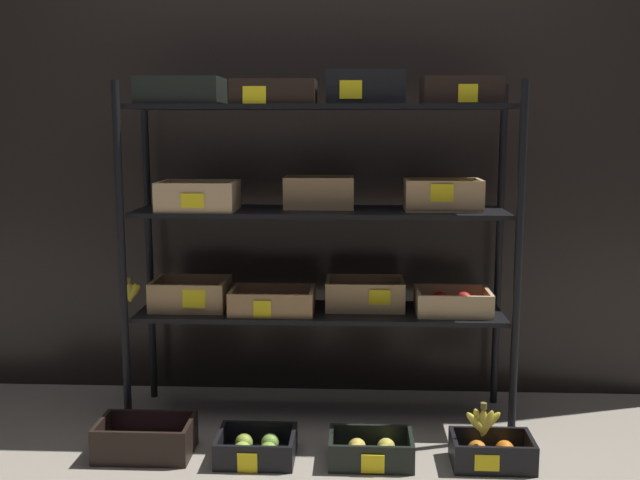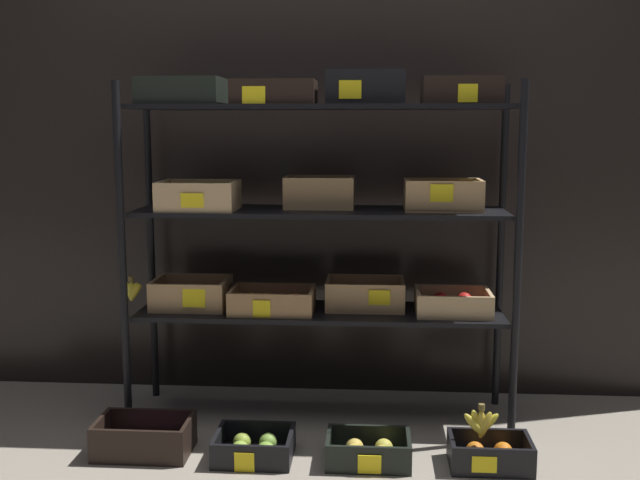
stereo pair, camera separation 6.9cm
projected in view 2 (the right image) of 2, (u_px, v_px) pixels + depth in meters
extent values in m
plane|color=gray|center=(320.00, 416.00, 3.38)|extent=(10.00, 10.00, 0.00)
cube|color=black|center=(326.00, 141.00, 3.59)|extent=(4.01, 0.12, 2.43)
cylinder|color=black|center=(122.00, 261.00, 3.12)|extent=(0.03, 0.03, 1.47)
cylinder|color=black|center=(518.00, 266.00, 3.01)|extent=(0.03, 0.03, 1.47)
cylinder|color=black|center=(151.00, 245.00, 3.52)|extent=(0.03, 0.03, 1.47)
cylinder|color=black|center=(501.00, 249.00, 3.41)|extent=(0.03, 0.03, 1.47)
cube|color=black|center=(320.00, 312.00, 3.31)|extent=(1.58, 0.38, 0.02)
cube|color=black|center=(320.00, 212.00, 3.24)|extent=(1.58, 0.38, 0.02)
cube|color=black|center=(320.00, 107.00, 3.17)|extent=(1.58, 0.38, 0.02)
cube|color=tan|center=(192.00, 306.00, 3.36)|extent=(0.33, 0.25, 0.01)
cube|color=tan|center=(185.00, 298.00, 3.23)|extent=(0.33, 0.02, 0.12)
cube|color=tan|center=(198.00, 286.00, 3.46)|extent=(0.33, 0.02, 0.12)
cube|color=tan|center=(157.00, 291.00, 3.36)|extent=(0.02, 0.22, 0.12)
cube|color=tan|center=(226.00, 292.00, 3.34)|extent=(0.02, 0.22, 0.12)
sphere|color=gold|center=(176.00, 298.00, 3.32)|extent=(0.07, 0.07, 0.07)
sphere|color=#E6BF53|center=(203.00, 299.00, 3.31)|extent=(0.07, 0.07, 0.07)
sphere|color=gold|center=(180.00, 294.00, 3.39)|extent=(0.07, 0.07, 0.07)
sphere|color=gold|center=(207.00, 295.00, 3.38)|extent=(0.07, 0.07, 0.07)
cube|color=yellow|center=(194.00, 298.00, 3.22)|extent=(0.10, 0.01, 0.08)
cube|color=#A87F51|center=(273.00, 310.00, 3.28)|extent=(0.36, 0.24, 0.01)
cube|color=#A87F51|center=(269.00, 305.00, 3.16)|extent=(0.36, 0.02, 0.09)
cube|color=#A87F51|center=(276.00, 293.00, 3.38)|extent=(0.36, 0.02, 0.09)
cube|color=#A87F51|center=(233.00, 298.00, 3.28)|extent=(0.02, 0.21, 0.09)
cube|color=#A87F51|center=(312.00, 299.00, 3.26)|extent=(0.02, 0.21, 0.09)
sphere|color=orange|center=(249.00, 304.00, 3.24)|extent=(0.06, 0.06, 0.06)
sphere|color=orange|center=(264.00, 304.00, 3.24)|extent=(0.06, 0.06, 0.06)
sphere|color=orange|center=(279.00, 304.00, 3.23)|extent=(0.06, 0.06, 0.06)
sphere|color=orange|center=(295.00, 304.00, 3.23)|extent=(0.06, 0.06, 0.06)
sphere|color=orange|center=(251.00, 300.00, 3.32)|extent=(0.06, 0.06, 0.06)
sphere|color=orange|center=(266.00, 300.00, 3.31)|extent=(0.06, 0.06, 0.06)
sphere|color=orange|center=(281.00, 300.00, 3.30)|extent=(0.06, 0.06, 0.06)
sphere|color=orange|center=(296.00, 300.00, 3.30)|extent=(0.06, 0.06, 0.06)
cube|color=yellow|center=(261.00, 309.00, 3.15)|extent=(0.07, 0.01, 0.08)
cube|color=tan|center=(365.00, 307.00, 3.34)|extent=(0.34, 0.23, 0.01)
cube|color=tan|center=(365.00, 298.00, 3.22)|extent=(0.34, 0.02, 0.12)
cube|color=tan|center=(365.00, 287.00, 3.44)|extent=(0.34, 0.02, 0.12)
cube|color=tan|center=(328.00, 292.00, 3.34)|extent=(0.02, 0.20, 0.12)
cube|color=tan|center=(402.00, 293.00, 3.32)|extent=(0.02, 0.20, 0.12)
sphere|color=orange|center=(348.00, 298.00, 3.31)|extent=(0.07, 0.07, 0.07)
sphere|color=orange|center=(366.00, 299.00, 3.30)|extent=(0.07, 0.07, 0.07)
sphere|color=orange|center=(384.00, 299.00, 3.29)|extent=(0.07, 0.07, 0.07)
sphere|color=orange|center=(348.00, 295.00, 3.38)|extent=(0.07, 0.07, 0.07)
sphere|color=orange|center=(365.00, 296.00, 3.36)|extent=(0.07, 0.07, 0.07)
sphere|color=orange|center=(384.00, 296.00, 3.36)|extent=(0.07, 0.07, 0.07)
cube|color=yellow|center=(379.00, 299.00, 3.21)|extent=(0.09, 0.01, 0.08)
cube|color=tan|center=(453.00, 312.00, 3.25)|extent=(0.32, 0.24, 0.01)
cube|color=tan|center=(456.00, 307.00, 3.13)|extent=(0.32, 0.02, 0.09)
cube|color=tan|center=(450.00, 295.00, 3.35)|extent=(0.32, 0.02, 0.09)
cube|color=tan|center=(418.00, 300.00, 3.25)|extent=(0.02, 0.21, 0.09)
cube|color=tan|center=(488.00, 301.00, 3.23)|extent=(0.02, 0.21, 0.09)
sphere|color=red|center=(442.00, 304.00, 3.20)|extent=(0.07, 0.07, 0.07)
sphere|color=red|center=(467.00, 305.00, 3.20)|extent=(0.07, 0.07, 0.07)
sphere|color=red|center=(440.00, 300.00, 3.28)|extent=(0.07, 0.07, 0.07)
sphere|color=red|center=(464.00, 301.00, 3.27)|extent=(0.07, 0.07, 0.07)
cube|color=tan|center=(199.00, 208.00, 3.22)|extent=(0.33, 0.25, 0.01)
cube|color=tan|center=(192.00, 197.00, 3.10)|extent=(0.33, 0.02, 0.11)
cube|color=tan|center=(205.00, 192.00, 3.33)|extent=(0.33, 0.02, 0.11)
cube|color=tan|center=(163.00, 194.00, 3.22)|extent=(0.02, 0.21, 0.11)
cube|color=tan|center=(235.00, 194.00, 3.20)|extent=(0.02, 0.21, 0.11)
sphere|color=#8DBE3B|center=(185.00, 199.00, 3.19)|extent=(0.07, 0.07, 0.07)
sphere|color=#82BE31|center=(209.00, 200.00, 3.18)|extent=(0.07, 0.07, 0.07)
sphere|color=#91BB31|center=(189.00, 198.00, 3.25)|extent=(0.07, 0.07, 0.07)
sphere|color=#96B341|center=(212.00, 198.00, 3.24)|extent=(0.07, 0.07, 0.07)
cube|color=yellow|center=(192.00, 201.00, 3.09)|extent=(0.09, 0.01, 0.06)
cube|color=tan|center=(320.00, 207.00, 3.29)|extent=(0.30, 0.20, 0.01)
cube|color=tan|center=(318.00, 193.00, 3.19)|extent=(0.30, 0.02, 0.13)
cube|color=tan|center=(321.00, 189.00, 3.38)|extent=(0.30, 0.02, 0.13)
cube|color=tan|center=(287.00, 191.00, 3.29)|extent=(0.02, 0.17, 0.13)
cube|color=tan|center=(352.00, 191.00, 3.27)|extent=(0.02, 0.17, 0.13)
ellipsoid|color=#AFBA4A|center=(307.00, 195.00, 3.27)|extent=(0.07, 0.07, 0.09)
ellipsoid|color=tan|center=(330.00, 195.00, 3.26)|extent=(0.07, 0.07, 0.09)
ellipsoid|color=tan|center=(309.00, 194.00, 3.32)|extent=(0.07, 0.07, 0.09)
ellipsoid|color=#ABB950|center=(332.00, 194.00, 3.31)|extent=(0.07, 0.07, 0.09)
cube|color=tan|center=(443.00, 209.00, 3.20)|extent=(0.32, 0.20, 0.01)
cube|color=tan|center=(445.00, 196.00, 3.10)|extent=(0.32, 0.02, 0.12)
cube|color=tan|center=(441.00, 192.00, 3.28)|extent=(0.32, 0.02, 0.12)
cube|color=tan|center=(407.00, 193.00, 3.20)|extent=(0.02, 0.17, 0.12)
cube|color=tan|center=(480.00, 194.00, 3.18)|extent=(0.02, 0.17, 0.12)
ellipsoid|color=yellow|center=(425.00, 199.00, 3.17)|extent=(0.06, 0.06, 0.08)
ellipsoid|color=yellow|center=(443.00, 199.00, 3.17)|extent=(0.06, 0.06, 0.08)
ellipsoid|color=yellow|center=(461.00, 199.00, 3.16)|extent=(0.06, 0.06, 0.08)
ellipsoid|color=yellow|center=(425.00, 198.00, 3.22)|extent=(0.06, 0.06, 0.08)
ellipsoid|color=yellow|center=(443.00, 198.00, 3.22)|extent=(0.06, 0.06, 0.08)
ellipsoid|color=yellow|center=(462.00, 198.00, 3.21)|extent=(0.06, 0.06, 0.08)
cube|color=yellow|center=(442.00, 193.00, 3.09)|extent=(0.09, 0.01, 0.07)
cube|color=black|center=(182.00, 103.00, 3.18)|extent=(0.35, 0.26, 0.01)
cube|color=black|center=(174.00, 88.00, 3.05)|extent=(0.35, 0.02, 0.10)
cube|color=black|center=(188.00, 91.00, 3.29)|extent=(0.35, 0.02, 0.10)
cube|color=black|center=(143.00, 90.00, 3.18)|extent=(0.02, 0.23, 0.10)
cube|color=black|center=(220.00, 90.00, 3.16)|extent=(0.02, 0.23, 0.10)
sphere|color=#561B53|center=(153.00, 96.00, 3.12)|extent=(0.05, 0.05, 0.05)
sphere|color=#6A284A|center=(166.00, 96.00, 3.12)|extent=(0.05, 0.05, 0.05)
sphere|color=#5D2450|center=(178.00, 95.00, 3.11)|extent=(0.05, 0.05, 0.05)
sphere|color=#58294F|center=(191.00, 95.00, 3.11)|extent=(0.05, 0.05, 0.05)
sphere|color=#642147|center=(204.00, 95.00, 3.11)|extent=(0.05, 0.05, 0.05)
sphere|color=#57185D|center=(156.00, 96.00, 3.18)|extent=(0.05, 0.05, 0.05)
sphere|color=#6B2544|center=(169.00, 96.00, 3.17)|extent=(0.05, 0.05, 0.05)
sphere|color=#6B1E4F|center=(182.00, 96.00, 3.18)|extent=(0.05, 0.05, 0.05)
sphere|color=#581B4A|center=(194.00, 96.00, 3.17)|extent=(0.05, 0.05, 0.05)
sphere|color=#572F53|center=(207.00, 96.00, 3.17)|extent=(0.05, 0.05, 0.05)
sphere|color=#6B224B|center=(162.00, 97.00, 3.24)|extent=(0.05, 0.05, 0.05)
sphere|color=#5D195A|center=(173.00, 97.00, 3.24)|extent=(0.05, 0.05, 0.05)
sphere|color=#561C58|center=(185.00, 97.00, 3.23)|extent=(0.05, 0.05, 0.05)
sphere|color=#54234A|center=(197.00, 97.00, 3.23)|extent=(0.05, 0.05, 0.05)
sphere|color=#57294C|center=(209.00, 96.00, 3.22)|extent=(0.05, 0.05, 0.05)
cube|color=black|center=(274.00, 103.00, 3.13)|extent=(0.35, 0.22, 0.01)
cube|color=black|center=(271.00, 90.00, 3.02)|extent=(0.35, 0.02, 0.09)
cube|color=black|center=(277.00, 92.00, 3.22)|extent=(0.35, 0.02, 0.09)
cube|color=black|center=(235.00, 91.00, 3.14)|extent=(0.02, 0.19, 0.09)
cube|color=black|center=(314.00, 91.00, 3.11)|extent=(0.02, 0.19, 0.09)
ellipsoid|color=brown|center=(249.00, 93.00, 3.10)|extent=(0.05, 0.05, 0.07)
ellipsoid|color=brown|center=(265.00, 93.00, 3.10)|extent=(0.05, 0.05, 0.07)
ellipsoid|color=brown|center=(282.00, 93.00, 3.09)|extent=(0.05, 0.05, 0.07)
ellipsoid|color=brown|center=(297.00, 93.00, 3.09)|extent=(0.05, 0.05, 0.07)
ellipsoid|color=brown|center=(253.00, 94.00, 3.17)|extent=(0.05, 0.05, 0.07)
ellipsoid|color=brown|center=(268.00, 94.00, 3.16)|extent=(0.05, 0.05, 0.07)
ellipsoid|color=brown|center=(282.00, 94.00, 3.16)|extent=(0.05, 0.05, 0.07)
ellipsoid|color=brown|center=(298.00, 94.00, 3.16)|extent=(0.05, 0.05, 0.07)
cube|color=yellow|center=(254.00, 94.00, 3.02)|extent=(0.09, 0.01, 0.08)
cube|color=black|center=(365.00, 103.00, 3.16)|extent=(0.32, 0.23, 0.01)
cube|color=black|center=(365.00, 85.00, 3.05)|extent=(0.32, 0.02, 0.13)
cube|color=black|center=(366.00, 87.00, 3.26)|extent=(0.32, 0.02, 0.13)
cube|color=black|center=(329.00, 86.00, 3.16)|extent=(0.02, 0.20, 0.13)
cube|color=black|center=(402.00, 86.00, 3.14)|extent=(0.02, 0.20, 0.13)
sphere|color=#D0BE50|center=(353.00, 93.00, 3.13)|extent=(0.07, 0.07, 0.07)
sphere|color=gold|center=(378.00, 93.00, 3.12)|extent=(0.07, 0.07, 0.07)
sphere|color=#E4B155|center=(353.00, 93.00, 3.19)|extent=(0.07, 0.07, 0.07)
sphere|color=#DAC153|center=(378.00, 93.00, 3.19)|extent=(0.07, 0.07, 0.07)
cube|color=yellow|center=(350.00, 89.00, 3.04)|extent=(0.09, 0.00, 0.07)
cube|color=black|center=(460.00, 103.00, 3.14)|extent=(0.32, 0.25, 0.01)
cube|color=black|center=(464.00, 88.00, 3.02)|extent=(0.32, 0.02, 0.10)
cube|color=black|center=(458.00, 91.00, 3.25)|extent=(0.32, 0.02, 0.10)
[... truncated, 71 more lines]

